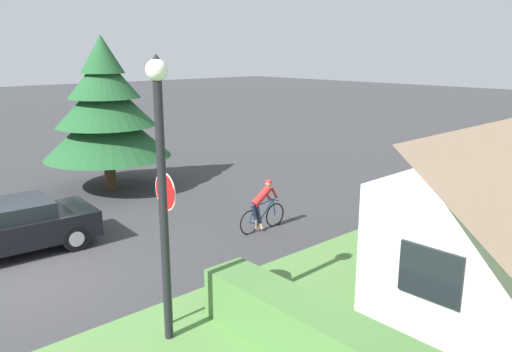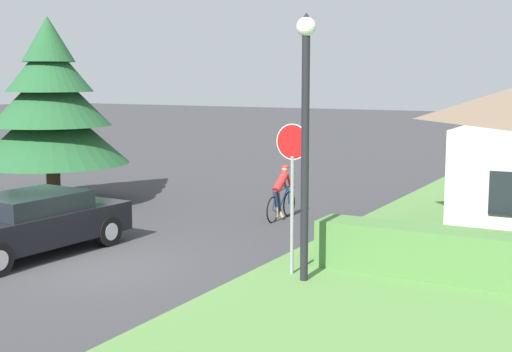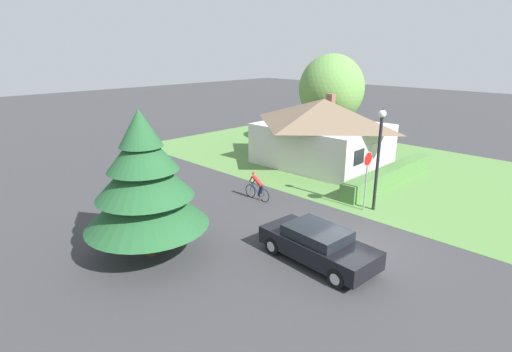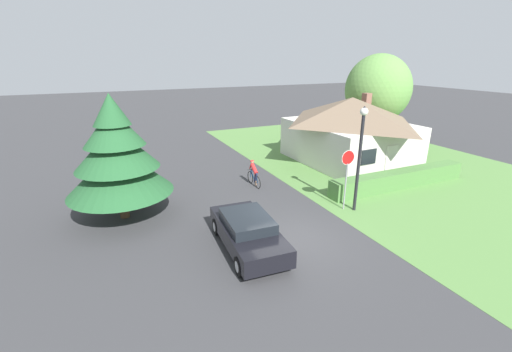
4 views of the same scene
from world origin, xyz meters
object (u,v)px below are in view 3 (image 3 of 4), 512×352
sedan_left_lane (318,245)px  stop_sign (367,170)px  street_lamp (379,148)px  conifer_tall_near (145,182)px  deciduous_tree_right (331,89)px  cyclist (257,187)px  cottage_house (323,131)px

sedan_left_lane → stop_sign: (5.68, 1.36, 1.39)m
street_lamp → conifer_tall_near: 10.91m
conifer_tall_near → deciduous_tree_right: 20.89m
stop_sign → street_lamp: street_lamp is taller
cyclist → stop_sign: 5.64m
conifer_tall_near → deciduous_tree_right: (20.02, 5.71, 1.67)m
cyclist → street_lamp: (3.05, -5.09, 2.45)m
street_lamp → deciduous_tree_right: bearing=44.2°
cottage_house → cyclist: cottage_house is taller
cottage_house → street_lamp: size_ratio=1.69×
stop_sign → street_lamp: 1.18m
sedan_left_lane → deciduous_tree_right: size_ratio=0.63×
sedan_left_lane → stop_sign: stop_sign is taller
stop_sign → street_lamp: (0.41, -0.30, 1.07)m
sedan_left_lane → deciduous_tree_right: 19.52m
cottage_house → sedan_left_lane: 13.82m
sedan_left_lane → street_lamp: 6.65m
sedan_left_lane → cyclist: (3.04, 6.14, 0.01)m
sedan_left_lane → street_lamp: bearing=-76.4°
cottage_house → stop_sign: bearing=-131.6°
conifer_tall_near → deciduous_tree_right: bearing=15.9°
sedan_left_lane → conifer_tall_near: 6.79m
cottage_house → deciduous_tree_right: (4.70, 2.68, 2.31)m
sedan_left_lane → conifer_tall_near: conifer_tall_near is taller
cottage_house → conifer_tall_near: bearing=-170.4°
conifer_tall_near → street_lamp: bearing=-20.7°
deciduous_tree_right → street_lamp: bearing=-135.8°
cottage_house → sedan_left_lane: (-11.20, -7.93, -1.61)m
cyclist → conifer_tall_near: size_ratio=0.31×
cyclist → stop_sign: size_ratio=0.58×
cottage_house → sedan_left_lane: bearing=-146.3°
cottage_house → cyclist: size_ratio=4.92×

